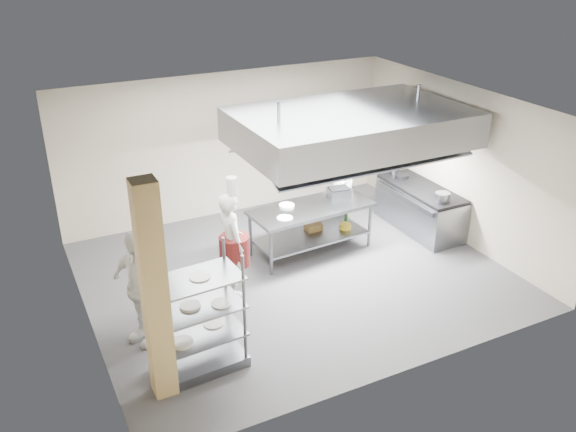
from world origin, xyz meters
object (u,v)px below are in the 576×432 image
cooking_range (420,209)px  chef_plating (140,287)px  pass_rack (199,314)px  chef_head (232,244)px  island (311,229)px  griddle (339,194)px  chef_line (336,178)px  stockpot (442,197)px

cooking_range → chef_plating: size_ratio=1.11×
pass_rack → chef_head: size_ratio=0.98×
pass_rack → island: bearing=34.0°
griddle → cooking_range: bearing=1.2°
cooking_range → chef_line: size_ratio=1.02×
chef_head → chef_line: chef_line is taller
cooking_range → stockpot: (-0.11, -0.72, 0.57)m
island → pass_rack: 3.77m
cooking_range → chef_line: (-1.37, 1.00, 0.56)m
cooking_range → chef_line: bearing=143.9°
chef_line → island: bearing=-38.7°
island → chef_plating: bearing=-162.8°
pass_rack → chef_plating: size_ratio=0.97×
chef_line → stockpot: bearing=48.0°
chef_head → chef_plating: (-1.67, -0.66, 0.01)m
island → chef_head: bearing=-163.5°
chef_head → griddle: size_ratio=4.40×
pass_rack → stockpot: (5.26, 1.43, 0.11)m
pass_rack → cooking_range: 5.81m
chef_line → stockpot: chef_line is taller
chef_plating → island: bearing=82.4°
stockpot → cooking_range: bearing=81.0°
chef_plating → griddle: bearing=80.6°
island → chef_line: size_ratio=1.17×
griddle → chef_line: bearing=71.3°
pass_rack → chef_plating: (-0.55, 0.96, 0.02)m
cooking_range → chef_plating: (-5.92, -1.19, 0.48)m
chef_head → stockpot: size_ratio=7.04×
island → griddle: (0.64, 0.09, 0.55)m
island → chef_line: (1.04, 0.85, 0.52)m
chef_line → chef_plating: chef_line is taller
griddle → island: bearing=-163.2°
pass_rack → griddle: 4.32m
cooking_range → pass_rack: bearing=-158.2°
chef_plating → stockpot: 5.82m
pass_rack → cooking_range: size_ratio=0.88×
chef_head → island: bearing=-69.9°
pass_rack → chef_line: size_ratio=0.89×
island → griddle: griddle is taller
island → stockpot: size_ratio=9.03×
chef_line → griddle: size_ratio=4.82×
chef_head → chef_line: (2.88, 1.53, 0.09)m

